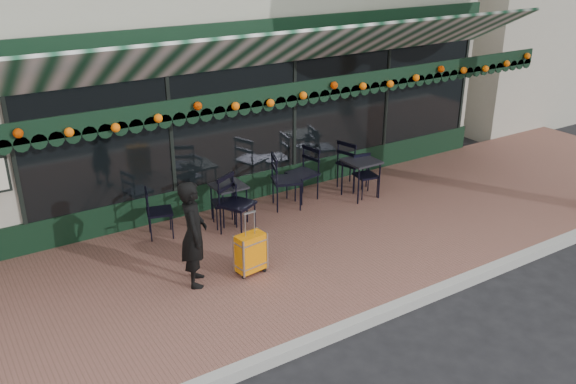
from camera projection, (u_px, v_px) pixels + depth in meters
ground at (369, 319)px, 7.97m from camera, size 80.00×80.00×0.00m
sidewalk at (287, 252)px, 9.50m from camera, size 18.00×4.00×0.15m
curb at (373, 318)px, 7.88m from camera, size 18.00×0.16×0.15m
restaurant_building at (143, 54)px, 13.18m from camera, size 12.00×9.60×4.50m
neighbor_building_right at (527, 10)px, 19.68m from camera, size 12.00×8.00×4.80m
woman at (194, 234)px, 8.25m from camera, size 0.55×0.65×1.52m
suitcase at (251, 253)px, 8.66m from camera, size 0.44×0.29×0.95m
cafe_table_a at (361, 164)px, 11.09m from camera, size 0.58×0.58×0.72m
cafe_table_b at (229, 189)px, 10.17m from camera, size 0.53×0.53×0.65m
chair_a_left at (302, 174)px, 11.05m from camera, size 0.56×0.56×0.98m
chair_a_right at (353, 163)px, 11.58m from camera, size 0.59×0.59×0.97m
chair_a_front at (366, 176)px, 11.23m from camera, size 0.45×0.45×0.79m
chair_b_left at (224, 203)px, 10.08m from camera, size 0.48×0.48×0.79m
chair_b_right at (287, 181)px, 10.72m from camera, size 0.65×0.65×1.00m
chair_b_front at (237, 205)px, 9.79m from camera, size 0.66×0.66×0.98m
chair_solo at (160, 212)px, 9.71m from camera, size 0.51×0.51×0.83m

